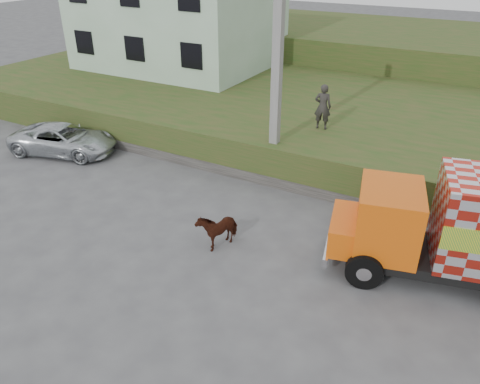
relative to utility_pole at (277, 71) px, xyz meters
The scene contains 9 objects.
ground 6.23m from the utility_pole, 77.74° to the right, with size 120.00×120.00×0.00m, color #474749.
embankment 6.42m from the utility_pole, 79.51° to the left, with size 40.00×12.00×1.50m, color #264B19.
embankment_far 17.62m from the utility_pole, 86.71° to the left, with size 40.00×12.00×3.00m, color #264B19.
retaining_strip 4.02m from the utility_pole, 158.20° to the right, with size 16.00×0.50×0.40m, color #595651.
building 13.07m from the utility_pole, 139.97° to the left, with size 10.00×8.00×6.00m, color #B9D9BD.
utility_pole is the anchor object (origin of this frame).
cow 5.84m from the utility_pole, 85.21° to the right, with size 0.59×1.30×1.10m, color #35120D.
suv 9.65m from the utility_pole, 167.11° to the right, with size 2.03×4.40×1.22m, color #A2A8AB.
pedestrian 2.94m from the utility_pole, 65.98° to the left, with size 0.64×0.42×1.75m, color #2C2A27.
Camera 1 is at (5.55, -9.85, 7.98)m, focal length 35.00 mm.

